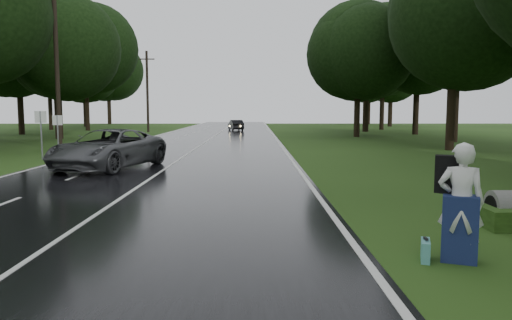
{
  "coord_description": "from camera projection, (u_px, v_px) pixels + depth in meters",
  "views": [
    {
      "loc": [
        3.89,
        -10.71,
        2.61
      ],
      "look_at": [
        3.94,
        3.7,
        1.1
      ],
      "focal_mm": 33.76,
      "sensor_mm": 36.0,
      "label": 1
    }
  ],
  "objects": [
    {
      "name": "tree_right_e",
      "position": [
        356.0,
        137.0,
        46.31
      ],
      "size": [
        8.86,
        8.86,
        13.84
      ],
      "primitive_type": null,
      "color": "black",
      "rests_on": "ground"
    },
    {
      "name": "lane_center",
      "position": [
        194.0,
        150.0,
        30.8
      ],
      "size": [
        0.12,
        140.0,
        0.01
      ],
      "primitive_type": "cube",
      "color": "silver",
      "rests_on": "road"
    },
    {
      "name": "ground",
      "position": [
        83.0,
        225.0,
        10.91
      ],
      "size": [
        160.0,
        160.0,
        0.0
      ],
      "primitive_type": "plane",
      "color": "#274615",
      "rests_on": "ground"
    },
    {
      "name": "road",
      "position": [
        194.0,
        150.0,
        30.8
      ],
      "size": [
        12.0,
        140.0,
        0.04
      ],
      "primitive_type": "cube",
      "color": "black",
      "rests_on": "ground"
    },
    {
      "name": "utility_pole_far",
      "position": [
        148.0,
        132.0,
        56.19
      ],
      "size": [
        1.8,
        0.28,
        9.33
      ],
      "primitive_type": null,
      "color": "black",
      "rests_on": "ground"
    },
    {
      "name": "tree_left_f",
      "position": [
        88.0,
        130.0,
        60.28
      ],
      "size": [
        11.29,
        11.29,
        17.64
      ],
      "primitive_type": null,
      "color": "black",
      "rests_on": "ground"
    },
    {
      "name": "grey_car",
      "position": [
        109.0,
        149.0,
        21.09
      ],
      "size": [
        4.45,
        6.74,
        1.72
      ],
      "primitive_type": "imported",
      "rotation": [
        0.0,
        0.0,
        6.0
      ],
      "color": "#45474A",
      "rests_on": "road"
    },
    {
      "name": "tree_left_e",
      "position": [
        60.0,
        139.0,
        43.44
      ],
      "size": [
        8.64,
        8.64,
        13.5
      ],
      "primitive_type": null,
      "color": "black",
      "rests_on": "ground"
    },
    {
      "name": "suitcase",
      "position": [
        425.0,
        250.0,
        8.34
      ],
      "size": [
        0.3,
        0.53,
        0.36
      ],
      "primitive_type": "cube",
      "rotation": [
        0.0,
        0.0,
        5.97
      ],
      "color": "teal",
      "rests_on": "ground"
    },
    {
      "name": "road_sign_a",
      "position": [
        43.0,
        160.0,
        25.15
      ],
      "size": [
        0.61,
        0.1,
        2.54
      ],
      "primitive_type": null,
      "color": "white",
      "rests_on": "ground"
    },
    {
      "name": "tree_right_d",
      "position": [
        449.0,
        150.0,
        31.12
      ],
      "size": [
        9.56,
        9.56,
        14.94
      ],
      "primitive_type": null,
      "color": "black",
      "rests_on": "ground"
    },
    {
      "name": "hitchhiker",
      "position": [
        460.0,
        207.0,
        8.23
      ],
      "size": [
        0.88,
        0.85,
        2.07
      ],
      "color": "silver",
      "rests_on": "ground"
    },
    {
      "name": "tree_right_f",
      "position": [
        365.0,
        132.0,
        57.12
      ],
      "size": [
        9.92,
        9.92,
        15.49
      ],
      "primitive_type": null,
      "color": "black",
      "rests_on": "ground"
    },
    {
      "name": "utility_pole_mid",
      "position": [
        60.0,
        151.0,
        30.7
      ],
      "size": [
        1.8,
        0.28,
        10.8
      ],
      "primitive_type": null,
      "color": "black",
      "rests_on": "ground"
    },
    {
      "name": "road_sign_b",
      "position": [
        59.0,
        156.0,
        27.25
      ],
      "size": [
        0.55,
        0.1,
        2.29
      ],
      "primitive_type": null,
      "color": "white",
      "rests_on": "ground"
    },
    {
      "name": "far_car",
      "position": [
        236.0,
        125.0,
        59.47
      ],
      "size": [
        2.21,
        4.15,
        1.3
      ],
      "primitive_type": "imported",
      "rotation": [
        0.0,
        0.0,
        3.36
      ],
      "color": "black",
      "rests_on": "road"
    }
  ]
}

